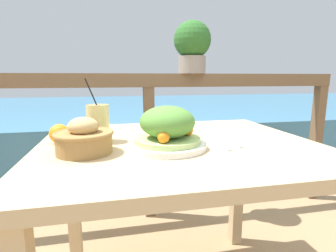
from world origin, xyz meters
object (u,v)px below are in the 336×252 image
Objects in this scene: drink_glass at (98,123)px; bread_basket at (84,139)px; potted_plant at (192,45)px; salad_plate at (167,130)px.

drink_glass is 1.27× the size of bread_basket.
bread_basket is 1.18m from potted_plant.
drink_glass is at bearing -129.05° from potted_plant.
salad_plate is 1.43× the size of bread_basket.
potted_plant reaches higher than drink_glass.
potted_plant is at bearing 54.47° from bread_basket.
drink_glass reaches higher than bread_basket.
drink_glass is 0.16m from bread_basket.
drink_glass is at bearing 147.78° from salad_plate.
potted_plant reaches higher than salad_plate.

